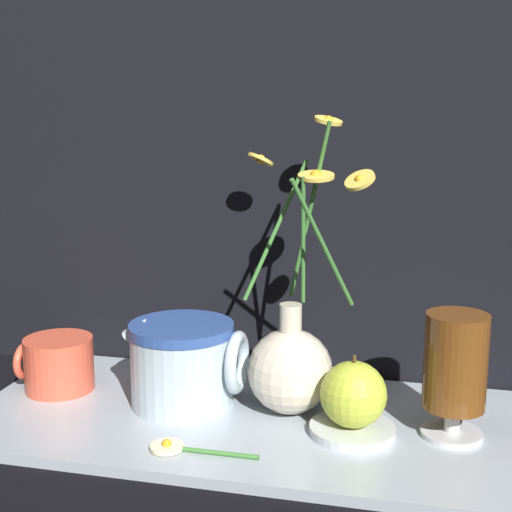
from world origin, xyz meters
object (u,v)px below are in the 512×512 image
tea_glass (455,365)px  orange_fruit (353,394)px  vase_with_flowers (291,363)px  yellow_mug (58,364)px  ceramic_pitcher (184,360)px

tea_glass → orange_fruit: 0.11m
tea_glass → vase_with_flowers: bearing=173.0°
vase_with_flowers → tea_glass: 0.19m
yellow_mug → orange_fruit: bearing=-6.6°
vase_with_flowers → ceramic_pitcher: 0.13m
yellow_mug → tea_glass: size_ratio=0.70×
vase_with_flowers → ceramic_pitcher: size_ratio=2.29×
orange_fruit → yellow_mug: bearing=173.4°
ceramic_pitcher → orange_fruit: (0.21, -0.04, -0.01)m
vase_with_flowers → orange_fruit: bearing=-29.9°
vase_with_flowers → ceramic_pitcher: (-0.13, -0.01, -0.00)m
yellow_mug → ceramic_pitcher: ceramic_pitcher is taller
yellow_mug → orange_fruit: 0.38m
orange_fruit → tea_glass: bearing=11.7°
vase_with_flowers → orange_fruit: 0.09m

